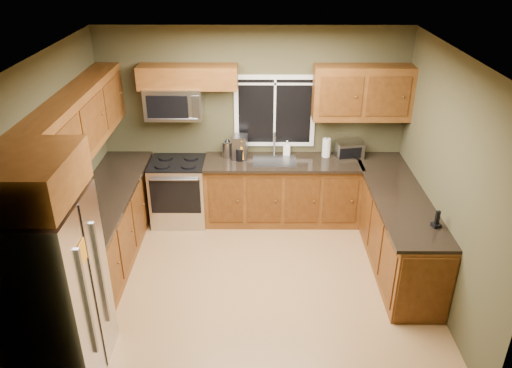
{
  "coord_description": "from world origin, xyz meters",
  "views": [
    {
      "loc": [
        0.08,
        -4.81,
        3.75
      ],
      "look_at": [
        0.05,
        0.35,
        1.15
      ],
      "focal_mm": 35.0,
      "sensor_mm": 36.0,
      "label": 1
    }
  ],
  "objects_px": {
    "soap_bottle_c": "(235,149)",
    "microwave": "(174,103)",
    "range": "(179,191)",
    "coffee_maker": "(240,148)",
    "soap_bottle_b": "(287,148)",
    "refrigerator": "(54,292)",
    "kettle": "(228,148)",
    "toaster_oven": "(349,149)",
    "soap_bottle_a": "(242,150)",
    "paper_towel_roll": "(326,148)",
    "cordless_phone": "(437,222)"
  },
  "relations": [
    {
      "from": "toaster_oven",
      "to": "soap_bottle_a",
      "type": "bearing_deg",
      "value": -175.89
    },
    {
      "from": "toaster_oven",
      "to": "range",
      "type": "bearing_deg",
      "value": -176.47
    },
    {
      "from": "kettle",
      "to": "microwave",
      "type": "bearing_deg",
      "value": -179.03
    },
    {
      "from": "refrigerator",
      "to": "range",
      "type": "bearing_deg",
      "value": 76.03
    },
    {
      "from": "soap_bottle_a",
      "to": "microwave",
      "type": "bearing_deg",
      "value": 173.91
    },
    {
      "from": "coffee_maker",
      "to": "paper_towel_roll",
      "type": "distance_m",
      "value": 1.21
    },
    {
      "from": "toaster_oven",
      "to": "kettle",
      "type": "bearing_deg",
      "value": 179.98
    },
    {
      "from": "microwave",
      "to": "cordless_phone",
      "type": "xyz_separation_m",
      "value": [
        3.03,
        -1.84,
        -0.73
      ]
    },
    {
      "from": "refrigerator",
      "to": "cordless_phone",
      "type": "xyz_separation_m",
      "value": [
        3.72,
        1.06,
        0.1
      ]
    },
    {
      "from": "range",
      "to": "soap_bottle_a",
      "type": "relative_size",
      "value": 3.17
    },
    {
      "from": "toaster_oven",
      "to": "kettle",
      "type": "xyz_separation_m",
      "value": [
        -1.69,
        0.0,
        0.01
      ]
    },
    {
      "from": "range",
      "to": "paper_towel_roll",
      "type": "relative_size",
      "value": 3.21
    },
    {
      "from": "toaster_oven",
      "to": "cordless_phone",
      "type": "bearing_deg",
      "value": -70.92
    },
    {
      "from": "microwave",
      "to": "soap_bottle_a",
      "type": "relative_size",
      "value": 2.57
    },
    {
      "from": "range",
      "to": "microwave",
      "type": "distance_m",
      "value": 1.27
    },
    {
      "from": "coffee_maker",
      "to": "range",
      "type": "bearing_deg",
      "value": -173.06
    },
    {
      "from": "paper_towel_roll",
      "to": "soap_bottle_a",
      "type": "height_order",
      "value": "soap_bottle_a"
    },
    {
      "from": "refrigerator",
      "to": "soap_bottle_c",
      "type": "xyz_separation_m",
      "value": [
        1.49,
        3.0,
        0.12
      ]
    },
    {
      "from": "soap_bottle_a",
      "to": "range",
      "type": "bearing_deg",
      "value": -177.45
    },
    {
      "from": "toaster_oven",
      "to": "soap_bottle_a",
      "type": "height_order",
      "value": "soap_bottle_a"
    },
    {
      "from": "refrigerator",
      "to": "coffee_maker",
      "type": "bearing_deg",
      "value": 61.52
    },
    {
      "from": "microwave",
      "to": "coffee_maker",
      "type": "distance_m",
      "value": 1.08
    },
    {
      "from": "range",
      "to": "kettle",
      "type": "xyz_separation_m",
      "value": [
        0.7,
        0.15,
        0.6
      ]
    },
    {
      "from": "microwave",
      "to": "paper_towel_roll",
      "type": "distance_m",
      "value": 2.18
    },
    {
      "from": "coffee_maker",
      "to": "soap_bottle_c",
      "type": "distance_m",
      "value": 0.16
    },
    {
      "from": "refrigerator",
      "to": "microwave",
      "type": "relative_size",
      "value": 2.37
    },
    {
      "from": "soap_bottle_c",
      "to": "microwave",
      "type": "bearing_deg",
      "value": -173.28
    },
    {
      "from": "refrigerator",
      "to": "soap_bottle_b",
      "type": "height_order",
      "value": "refrigerator"
    },
    {
      "from": "refrigerator",
      "to": "microwave",
      "type": "bearing_deg",
      "value": 76.66
    },
    {
      "from": "coffee_maker",
      "to": "cordless_phone",
      "type": "height_order",
      "value": "coffee_maker"
    },
    {
      "from": "kettle",
      "to": "cordless_phone",
      "type": "bearing_deg",
      "value": -38.47
    },
    {
      "from": "range",
      "to": "paper_towel_roll",
      "type": "height_order",
      "value": "paper_towel_roll"
    },
    {
      "from": "refrigerator",
      "to": "kettle",
      "type": "height_order",
      "value": "refrigerator"
    },
    {
      "from": "range",
      "to": "toaster_oven",
      "type": "relative_size",
      "value": 2.29
    },
    {
      "from": "soap_bottle_c",
      "to": "cordless_phone",
      "type": "height_order",
      "value": "cordless_phone"
    },
    {
      "from": "refrigerator",
      "to": "soap_bottle_b",
      "type": "relative_size",
      "value": 8.69
    },
    {
      "from": "soap_bottle_b",
      "to": "microwave",
      "type": "bearing_deg",
      "value": -176.47
    },
    {
      "from": "soap_bottle_a",
      "to": "kettle",
      "type": "bearing_deg",
      "value": 152.19
    },
    {
      "from": "refrigerator",
      "to": "range",
      "type": "xyz_separation_m",
      "value": [
        0.69,
        2.77,
        -0.43
      ]
    },
    {
      "from": "coffee_maker",
      "to": "soap_bottle_a",
      "type": "relative_size",
      "value": 1.1
    },
    {
      "from": "soap_bottle_a",
      "to": "cordless_phone",
      "type": "relative_size",
      "value": 1.54
    },
    {
      "from": "toaster_oven",
      "to": "cordless_phone",
      "type": "height_order",
      "value": "toaster_oven"
    },
    {
      "from": "soap_bottle_b",
      "to": "kettle",
      "type": "bearing_deg",
      "value": -174.35
    },
    {
      "from": "range",
      "to": "soap_bottle_c",
      "type": "distance_m",
      "value": 1.0
    },
    {
      "from": "coffee_maker",
      "to": "soap_bottle_c",
      "type": "bearing_deg",
      "value": 119.78
    },
    {
      "from": "soap_bottle_b",
      "to": "soap_bottle_a",
      "type": "bearing_deg",
      "value": -163.2
    },
    {
      "from": "coffee_maker",
      "to": "soap_bottle_b",
      "type": "bearing_deg",
      "value": 10.69
    },
    {
      "from": "kettle",
      "to": "soap_bottle_c",
      "type": "relative_size",
      "value": 1.75
    },
    {
      "from": "range",
      "to": "soap_bottle_c",
      "type": "relative_size",
      "value": 5.92
    },
    {
      "from": "soap_bottle_c",
      "to": "cordless_phone",
      "type": "bearing_deg",
      "value": -40.98
    }
  ]
}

